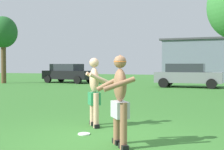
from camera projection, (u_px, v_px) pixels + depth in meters
name	position (u px, v px, depth m)	size (l,w,h in m)	color
ground_plane	(105.00, 141.00, 5.94)	(80.00, 80.00, 0.00)	#38752D
player_with_cap	(120.00, 97.00, 5.51)	(0.84, 0.73, 1.68)	black
player_in_green	(94.00, 91.00, 7.34)	(0.72, 0.82, 1.66)	black
frisbee	(84.00, 134.00, 6.50)	(0.26, 0.26, 0.03)	white
car_gray_near_post	(188.00, 75.00, 20.22)	(4.30, 2.02, 1.58)	slate
car_black_mid_lot	(68.00, 73.00, 25.38)	(4.48, 2.44, 1.58)	black
tree_left_field	(3.00, 33.00, 24.72)	(2.28, 2.28, 5.46)	brown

